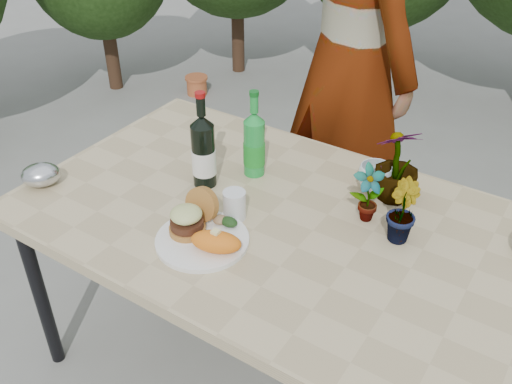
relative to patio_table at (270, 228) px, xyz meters
The scene contains 16 objects.
ground 0.69m from the patio_table, ahead, with size 80.00×80.00×0.00m, color slate.
patio_table is the anchor object (origin of this frame).
dinner_plate 0.26m from the patio_table, 111.84° to the right, with size 0.28×0.28×0.01m, color white.
burger_stack 0.28m from the patio_table, 124.86° to the right, with size 0.11×0.16×0.11m.
sweet_potato 0.27m from the patio_table, 95.55° to the right, with size 0.15×0.08×0.06m, color orange.
grilled_veg 0.18m from the patio_table, 118.61° to the right, with size 0.08×0.05×0.03m.
wine_bottle 0.33m from the patio_table, behind, with size 0.08×0.08×0.34m.
sparkling_water 0.30m from the patio_table, 135.01° to the left, with size 0.08×0.08×0.31m.
plastic_cup 0.15m from the patio_table, 137.56° to the right, with size 0.07×0.07×0.10m, color silver.
seedling_left 0.34m from the patio_table, 27.78° to the left, with size 0.10×0.07×0.19m, color #255A1E.
seedling_mid 0.43m from the patio_table, 16.07° to the left, with size 0.11×0.09×0.19m, color #20531C.
seedling_right 0.46m from the patio_table, 45.91° to the left, with size 0.14×0.14×0.26m, color #28511C.
blue_bowl 0.40m from the patio_table, 55.00° to the left, with size 0.12×0.12×0.09m, color silver.
foil_packet_left 0.80m from the patio_table, 159.05° to the right, with size 0.13×0.11×0.08m, color #B7B9BE.
person 0.88m from the patio_table, 99.64° to the left, with size 0.70×0.46×1.91m, color #936549.
terracotta_pot 2.65m from the patio_table, 134.24° to the left, with size 0.17×0.17×0.14m.
Camera 1 is at (0.76, -1.24, 1.83)m, focal length 40.00 mm.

